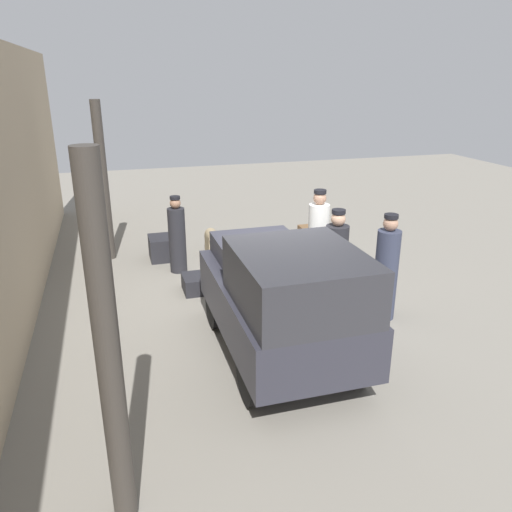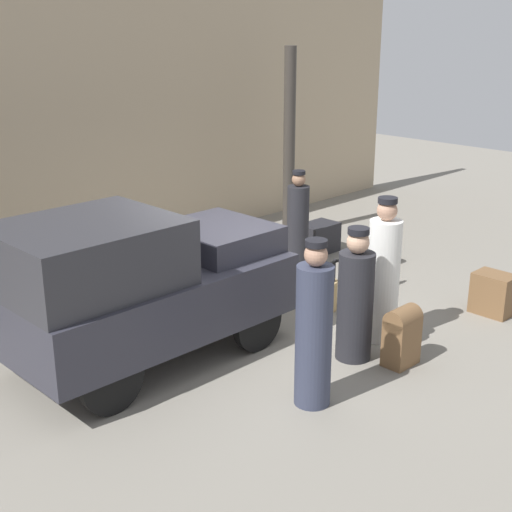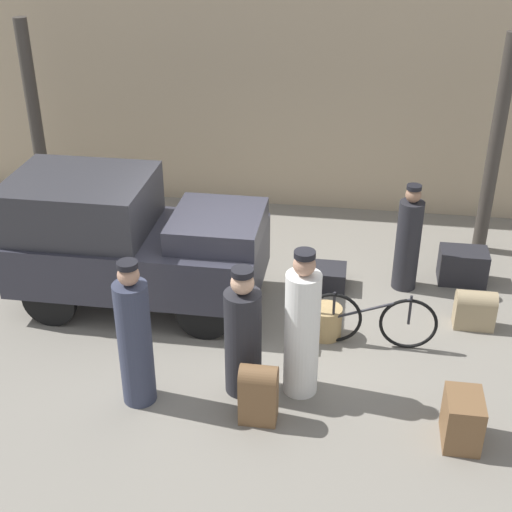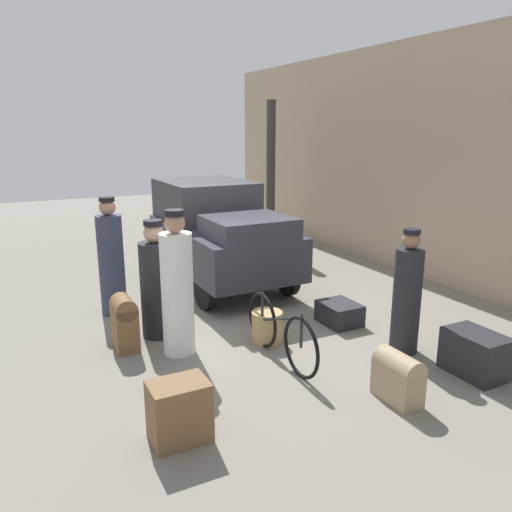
# 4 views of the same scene
# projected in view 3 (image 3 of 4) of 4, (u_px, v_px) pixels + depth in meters

# --- Properties ---
(ground_plane) EXTENTS (30.00, 30.00, 0.00)m
(ground_plane) POSITION_uv_depth(u_px,v_px,m) (240.00, 322.00, 9.86)
(ground_plane) COLOR gray
(station_building_facade) EXTENTS (16.00, 0.15, 4.50)m
(station_building_facade) POSITION_uv_depth(u_px,v_px,m) (278.00, 83.00, 12.32)
(station_building_facade) COLOR tan
(station_building_facade) RESTS_ON ground
(canopy_pillar_left) EXTENTS (0.22, 0.22, 3.50)m
(canopy_pillar_left) POSITION_uv_depth(u_px,v_px,m) (36.00, 126.00, 11.88)
(canopy_pillar_left) COLOR #38332D
(canopy_pillar_left) RESTS_ON ground
(canopy_pillar_right) EXTENTS (0.22, 0.22, 3.50)m
(canopy_pillar_right) POSITION_uv_depth(u_px,v_px,m) (495.00, 149.00, 10.91)
(canopy_pillar_right) COLOR #38332D
(canopy_pillar_right) RESTS_ON ground
(truck) EXTENTS (3.45, 1.71, 1.87)m
(truck) POSITION_uv_depth(u_px,v_px,m) (128.00, 238.00, 9.89)
(truck) COLOR black
(truck) RESTS_ON ground
(bicycle) EXTENTS (1.71, 0.04, 0.80)m
(bicycle) POSITION_uv_depth(u_px,v_px,m) (371.00, 320.00, 9.21)
(bicycle) COLOR black
(bicycle) RESTS_ON ground
(wicker_basket) EXTENTS (0.42, 0.42, 0.43)m
(wicker_basket) POSITION_uv_depth(u_px,v_px,m) (326.00, 322.00, 9.48)
(wicker_basket) COLOR tan
(wicker_basket) RESTS_ON ground
(conductor_in_dark_uniform) EXTENTS (0.43, 0.43, 1.66)m
(conductor_in_dark_uniform) POSITION_uv_depth(u_px,v_px,m) (243.00, 337.00, 8.25)
(conductor_in_dark_uniform) COLOR #232328
(conductor_in_dark_uniform) RESTS_ON ground
(porter_standing_middle) EXTENTS (0.39, 0.39, 1.85)m
(porter_standing_middle) POSITION_uv_depth(u_px,v_px,m) (135.00, 339.00, 8.04)
(porter_standing_middle) COLOR #33384C
(porter_standing_middle) RESTS_ON ground
(porter_with_bicycle) EXTENTS (0.36, 0.36, 1.64)m
(porter_with_bicycle) POSITION_uv_depth(u_px,v_px,m) (408.00, 242.00, 10.35)
(porter_with_bicycle) COLOR #232328
(porter_with_bicycle) RESTS_ON ground
(porter_carrying_trunk) EXTENTS (0.41, 0.41, 1.88)m
(porter_carrying_trunk) POSITION_uv_depth(u_px,v_px,m) (302.00, 330.00, 8.18)
(porter_carrying_trunk) COLOR white
(porter_carrying_trunk) RESTS_ON ground
(trunk_large_brown) EXTENTS (0.61, 0.50, 0.32)m
(trunk_large_brown) POSITION_uv_depth(u_px,v_px,m) (325.00, 277.00, 10.63)
(trunk_large_brown) COLOR #232328
(trunk_large_brown) RESTS_ON ground
(suitcase_small_leather) EXTENTS (0.39, 0.55, 0.59)m
(suitcase_small_leather) POSITION_uv_depth(u_px,v_px,m) (462.00, 419.00, 7.68)
(suitcase_small_leather) COLOR brown
(suitcase_small_leather) RESTS_ON ground
(trunk_barrel_dark) EXTENTS (0.53, 0.29, 0.55)m
(trunk_barrel_dark) POSITION_uv_depth(u_px,v_px,m) (475.00, 309.00, 9.64)
(trunk_barrel_dark) COLOR #9E8966
(trunk_barrel_dark) RESTS_ON ground
(suitcase_tan_flat) EXTENTS (0.42, 0.29, 0.74)m
(suitcase_tan_flat) POSITION_uv_depth(u_px,v_px,m) (258.00, 392.00, 7.93)
(suitcase_tan_flat) COLOR brown
(suitcase_tan_flat) RESTS_ON ground
(suitcase_black_upright) EXTENTS (0.70, 0.47, 0.52)m
(suitcase_black_upright) POSITION_uv_depth(u_px,v_px,m) (463.00, 266.00, 10.72)
(suitcase_black_upright) COLOR #232328
(suitcase_black_upright) RESTS_ON ground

